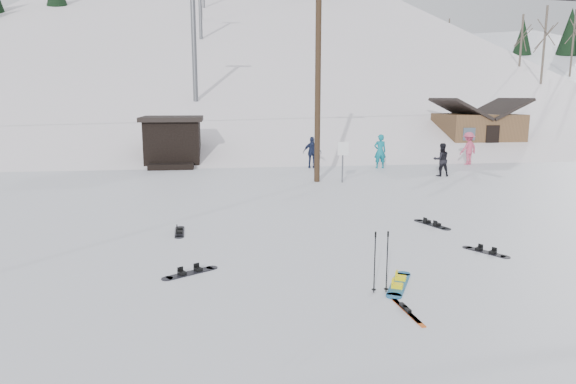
{
  "coord_description": "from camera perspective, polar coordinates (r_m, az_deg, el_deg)",
  "views": [
    {
      "loc": [
        -2.48,
        -8.89,
        3.85
      ],
      "look_at": [
        -0.69,
        4.14,
        1.4
      ],
      "focal_mm": 32.0,
      "sensor_mm": 36.0,
      "label": 1
    }
  ],
  "objects": [
    {
      "name": "skier_pink",
      "position": [
        31.24,
        19.4,
        4.6
      ],
      "size": [
        1.38,
        1.11,
        1.86
      ],
      "primitive_type": "imported",
      "rotation": [
        0.0,
        0.0,
        3.55
      ],
      "color": "#C44564",
      "rests_on": "ground"
    },
    {
      "name": "trail_sign",
      "position": [
        23.3,
        6.12,
        4.15
      ],
      "size": [
        0.5,
        0.09,
        1.85
      ],
      "color": "#595B60",
      "rests_on": "ground"
    },
    {
      "name": "board_scatter_b",
      "position": [
        15.13,
        -11.96,
        -4.33
      ],
      "size": [
        0.32,
        1.37,
        0.1
      ],
      "rotation": [
        0.0,
        0.0,
        1.62
      ],
      "color": "black",
      "rests_on": "ground"
    },
    {
      "name": "lift_hut",
      "position": [
        30.04,
        -12.65,
        5.56
      ],
      "size": [
        3.4,
        4.1,
        2.75
      ],
      "color": "black",
      "rests_on": "ground"
    },
    {
      "name": "board_scatter_f",
      "position": [
        16.25,
        15.7,
        -3.46
      ],
      "size": [
        0.68,
        1.41,
        0.1
      ],
      "rotation": [
        0.0,
        0.0,
        1.92
      ],
      "color": "black",
      "rests_on": "ground"
    },
    {
      "name": "ridge_right",
      "position": [
        72.99,
        26.12,
        -2.27
      ],
      "size": [
        45.66,
        93.98,
        54.59
      ],
      "primitive_type": "cube",
      "rotation": [
        0.21,
        -0.05,
        -0.12
      ],
      "color": "silver",
      "rests_on": "ground"
    },
    {
      "name": "skier_teal",
      "position": [
        28.41,
        10.19,
        4.48
      ],
      "size": [
        0.68,
        0.46,
        1.84
      ],
      "primitive_type": "imported",
      "rotation": [
        0.0,
        0.0,
        3.12
      ],
      "color": "#0D7282",
      "rests_on": "ground"
    },
    {
      "name": "hero_skis",
      "position": [
        9.87,
        12.9,
        -12.56
      ],
      "size": [
        0.2,
        1.49,
        0.08
      ],
      "rotation": [
        0.0,
        0.0,
        0.08
      ],
      "color": "#AD4511",
      "rests_on": "ground"
    },
    {
      "name": "treeline_right",
      "position": [
        63.92,
        29.39,
        5.76
      ],
      "size": [
        20.0,
        60.0,
        10.0
      ],
      "primitive_type": null,
      "color": "black",
      "rests_on": "ground"
    },
    {
      "name": "ski_poles",
      "position": [
        10.4,
        10.28,
        -7.6
      ],
      "size": [
        0.34,
        0.09,
        1.25
      ],
      "color": "black",
      "rests_on": "ground"
    },
    {
      "name": "lift_tower_near",
      "position": [
        39.13,
        -10.41,
        16.27
      ],
      "size": [
        2.2,
        0.36,
        8.0
      ],
      "color": "#595B60",
      "rests_on": "ski_slope"
    },
    {
      "name": "skier_dark",
      "position": [
        26.22,
        16.67,
        3.45
      ],
      "size": [
        0.81,
        0.64,
        1.62
      ],
      "primitive_type": "imported",
      "rotation": [
        0.0,
        0.0,
        3.1
      ],
      "color": "black",
      "rests_on": "ground"
    },
    {
      "name": "cabin",
      "position": [
        37.32,
        20.27,
        6.27
      ],
      "size": [
        5.39,
        4.4,
        3.77
      ],
      "color": "brown",
      "rests_on": "ground"
    },
    {
      "name": "skier_navy",
      "position": [
        28.01,
        2.71,
        4.41
      ],
      "size": [
        1.05,
        0.55,
        1.71
      ],
      "primitive_type": "imported",
      "rotation": [
        0.0,
        0.0,
        3.0
      ],
      "color": "#18203D",
      "rests_on": "ground"
    },
    {
      "name": "board_scatter_a",
      "position": [
        11.67,
        -10.82,
        -8.78
      ],
      "size": [
        1.2,
        0.84,
        0.1
      ],
      "rotation": [
        0.0,
        0.0,
        0.56
      ],
      "color": "black",
      "rests_on": "ground"
    },
    {
      "name": "ground",
      "position": [
        10.0,
        7.33,
        -12.18
      ],
      "size": [
        200.0,
        200.0,
        0.0
      ],
      "primitive_type": "plane",
      "color": "silver",
      "rests_on": "ground"
    },
    {
      "name": "treeline_crest",
      "position": [
        95.0,
        -6.37,
        8.18
      ],
      "size": [
        50.0,
        6.0,
        10.0
      ],
      "primitive_type": null,
      "color": "black",
      "rests_on": "ski_slope"
    },
    {
      "name": "hero_snowboard",
      "position": [
        11.06,
        12.21,
        -9.92
      ],
      "size": [
        0.94,
        1.51,
        0.12
      ],
      "rotation": [
        0.0,
        0.0,
        1.08
      ],
      "color": "#175E97",
      "rests_on": "ground"
    },
    {
      "name": "ski_slope",
      "position": [
        65.88,
        -5.43,
        -3.41
      ],
      "size": [
        60.0,
        85.24,
        65.97
      ],
      "primitive_type": "cube",
      "rotation": [
        0.31,
        0.0,
        0.0
      ],
      "color": "white",
      "rests_on": "ground"
    },
    {
      "name": "utility_pole",
      "position": [
        23.34,
        3.34,
        12.58
      ],
      "size": [
        2.0,
        0.26,
        9.0
      ],
      "color": "#3A2819",
      "rests_on": "ground"
    },
    {
      "name": "board_scatter_d",
      "position": [
        13.87,
        21.12,
        -6.2
      ],
      "size": [
        0.77,
        1.13,
        0.09
      ],
      "rotation": [
        0.0,
        0.0,
        -1.03
      ],
      "color": "black",
      "rests_on": "ground"
    }
  ]
}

